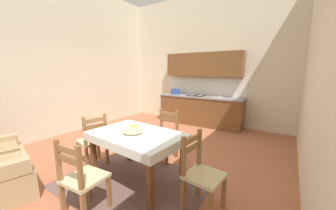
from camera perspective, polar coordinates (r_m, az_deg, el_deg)
ground_plane at (r=4.01m, az=-7.12°, el=-15.05°), size 5.82×6.46×0.10m
wall_back at (r=6.22m, az=10.96°, el=13.09°), size 5.82×0.12×3.97m
wall_left at (r=5.75m, az=-28.97°, el=12.26°), size 0.12×6.46×3.97m
wall_right at (r=2.79m, az=40.73°, el=14.53°), size 0.12×6.46×3.97m
area_rug at (r=3.12m, az=-10.41°, el=-22.00°), size 2.10×1.60×0.01m
kitchen_cabinetry at (r=5.94m, az=9.82°, el=2.35°), size 2.60×0.63×2.20m
dining_table at (r=2.91m, az=-9.43°, el=-10.80°), size 1.43×1.00×0.75m
dining_chair_tv_side at (r=3.64m, az=-21.71°, el=-10.04°), size 0.50×0.50×0.93m
dining_chair_kitchen_side at (r=3.63m, az=-0.90°, el=-9.31°), size 0.42×0.42×0.93m
dining_chair_camera_side at (r=2.52m, az=-24.60°, el=-19.68°), size 0.45×0.45×0.93m
dining_chair_window_side at (r=2.44m, az=10.01°, el=-19.81°), size 0.46×0.46×0.93m
fruit_bowl at (r=2.85m, az=-10.52°, el=-7.22°), size 0.30×0.30×0.12m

